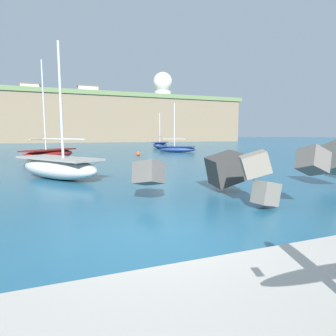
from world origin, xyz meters
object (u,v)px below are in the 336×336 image
boat_near_right (177,149)px  mooring_buoy_inner (138,154)px  boat_mid_left (50,154)px  radar_dome (163,85)px  station_building_west (31,91)px  station_building_central (88,94)px  boat_mid_right (59,167)px  boat_mid_centre (160,145)px

boat_near_right → mooring_buoy_inner: 7.25m
boat_mid_left → radar_dome: 76.57m
station_building_west → station_building_central: 18.79m
boat_near_right → boat_mid_right: boat_mid_right is taller
boat_mid_centre → boat_mid_right: size_ratio=0.86×
station_building_west → station_building_central: station_building_central is taller
mooring_buoy_inner → station_building_west: size_ratio=0.07×
boat_near_right → mooring_buoy_inner: boat_near_right is taller
boat_mid_right → station_building_west: 92.52m
boat_mid_left → station_building_central: station_building_central is taller
boat_mid_left → boat_mid_centre: bearing=44.7°
boat_mid_left → boat_mid_centre: (15.60, 15.44, 0.03)m
boat_mid_right → mooring_buoy_inner: bearing=60.5°
mooring_buoy_inner → station_building_central: station_building_central is taller
boat_mid_right → boat_mid_centre: bearing=61.6°
boat_mid_left → boat_mid_centre: boat_mid_left is taller
boat_mid_centre → boat_mid_right: 31.04m
station_building_west → station_building_central: (18.62, 2.49, 0.41)m
boat_mid_right → station_building_west: station_building_west is taller
boat_near_right → station_building_central: (-3.50, 75.91, 16.44)m
boat_mid_right → station_building_central: (10.01, 93.23, 16.29)m
boat_mid_left → station_building_central: 83.70m
mooring_buoy_inner → station_building_central: size_ratio=0.06×
boat_near_right → boat_mid_centre: (1.27, 9.98, 0.11)m
radar_dome → station_building_central: 28.00m
boat_near_right → boat_mid_left: bearing=-159.1°
boat_near_right → station_building_west: station_building_west is taller
radar_dome → boat_mid_left: bearing=-117.4°
radar_dome → station_building_central: (-23.33, 15.35, -1.99)m
boat_mid_left → radar_dome: bearing=62.6°
mooring_buoy_inner → radar_dome: (25.83, 64.63, 18.65)m
boat_mid_right → station_building_west: size_ratio=1.10×
radar_dome → station_building_west: bearing=163.0°
boat_near_right → boat_mid_left: size_ratio=0.72×
boat_near_right → boat_mid_centre: boat_near_right is taller
boat_near_right → radar_dome: bearing=71.9°
boat_mid_right → station_building_central: station_building_central is taller
boat_mid_right → station_building_central: bearing=83.9°
mooring_buoy_inner → boat_mid_right: bearing=-119.5°
mooring_buoy_inner → boat_mid_centre: bearing=62.6°
boat_near_right → boat_mid_right: bearing=-128.0°
station_building_west → boat_mid_right: bearing=-84.6°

